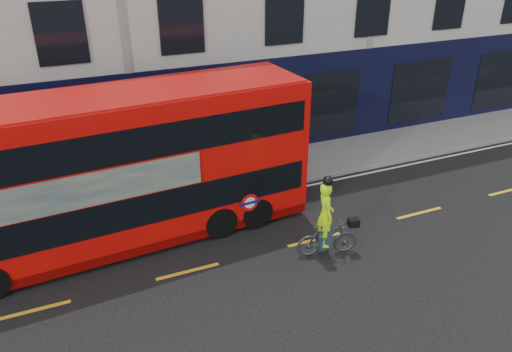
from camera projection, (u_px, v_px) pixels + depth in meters
ground at (205, 305)px, 12.61m from camera, size 120.00×120.00×0.00m
pavement at (149, 191)px, 17.92m from camera, size 60.00×3.00×0.12m
kerb at (158, 210)px, 16.69m from camera, size 60.00×0.12×0.13m
road_edge_line at (161, 216)px, 16.47m from camera, size 58.00×0.10×0.01m
lane_dashes at (188, 271)px, 13.84m from camera, size 58.00×0.12×0.01m
bus at (118, 170)px, 14.23m from camera, size 11.52×3.30×4.59m
cyclist at (327, 229)px, 14.20m from camera, size 1.86×0.89×2.55m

